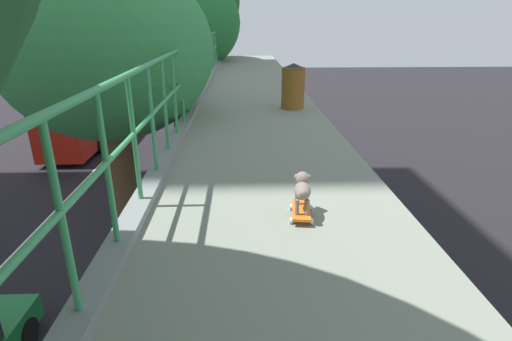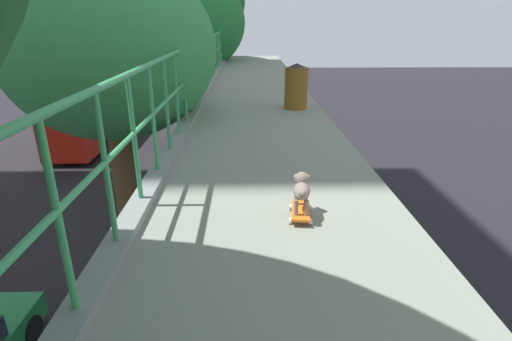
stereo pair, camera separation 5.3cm
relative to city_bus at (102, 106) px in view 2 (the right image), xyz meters
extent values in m
cube|color=gray|center=(8.05, -22.45, 3.42)|extent=(0.20, 34.45, 0.09)
cylinder|color=#379959|center=(8.05, -22.45, 4.60)|extent=(0.06, 34.45, 0.06)
cylinder|color=#379959|center=(8.05, -22.45, 4.09)|extent=(0.04, 34.45, 0.04)
cylinder|color=#379959|center=(8.05, -22.45, 4.03)|extent=(0.04, 0.04, 1.14)
cylinder|color=#379959|center=(8.05, -21.69, 4.03)|extent=(0.04, 0.04, 1.14)
cylinder|color=#379959|center=(8.05, -20.93, 4.03)|extent=(0.04, 0.04, 1.14)
cylinder|color=#379959|center=(8.05, -20.18, 4.03)|extent=(0.04, 0.04, 1.14)
cylinder|color=#379959|center=(8.05, -19.42, 4.03)|extent=(0.04, 0.04, 1.14)
cylinder|color=#379959|center=(8.05, -18.66, 4.03)|extent=(0.04, 0.04, 1.14)
cylinder|color=#379959|center=(8.05, -17.90, 4.03)|extent=(0.04, 0.04, 1.14)
cylinder|color=#379959|center=(8.05, -17.15, 4.03)|extent=(0.04, 0.04, 1.14)
cylinder|color=#379959|center=(8.05, -16.39, 4.03)|extent=(0.04, 0.04, 1.14)
cylinder|color=#379959|center=(8.05, -15.63, 4.03)|extent=(0.04, 0.04, 1.14)
cylinder|color=#379959|center=(8.05, -14.88, 4.03)|extent=(0.04, 0.04, 1.14)
cylinder|color=#379959|center=(8.05, -14.12, 4.03)|extent=(0.04, 0.04, 1.14)
cylinder|color=#379959|center=(8.05, -13.36, 4.03)|extent=(0.04, 0.04, 1.14)
cylinder|color=#379959|center=(8.05, -12.60, 4.03)|extent=(0.04, 0.04, 1.14)
cylinder|color=#379959|center=(8.05, -11.85, 4.03)|extent=(0.04, 0.04, 1.14)
cylinder|color=#379959|center=(8.05, -11.09, 4.03)|extent=(0.04, 0.04, 1.14)
cylinder|color=#379959|center=(8.05, -10.33, 4.03)|extent=(0.04, 0.04, 1.14)
cylinder|color=#379959|center=(8.05, -9.58, 4.03)|extent=(0.04, 0.04, 1.14)
cylinder|color=#379959|center=(8.05, -8.82, 4.03)|extent=(0.04, 0.04, 1.14)
cylinder|color=#379959|center=(8.05, -8.06, 4.03)|extent=(0.04, 0.04, 1.14)
cylinder|color=#379959|center=(8.05, -7.30, 4.03)|extent=(0.04, 0.04, 1.14)
cylinder|color=#379959|center=(8.05, -6.55, 4.03)|extent=(0.04, 0.04, 1.14)
cylinder|color=#379959|center=(8.05, -5.79, 4.03)|extent=(0.04, 0.04, 1.14)
cylinder|color=black|center=(4.11, -17.21, -1.56)|extent=(0.18, 0.65, 0.65)
cube|color=red|center=(0.00, 0.00, -0.08)|extent=(2.34, 11.92, 3.05)
cube|color=black|center=(0.00, 0.00, 0.45)|extent=(2.36, 10.96, 0.70)
cylinder|color=black|center=(1.12, 4.17, -1.41)|extent=(0.28, 0.96, 0.96)
cylinder|color=black|center=(-1.12, 4.17, -1.41)|extent=(0.28, 0.96, 0.96)
cylinder|color=black|center=(1.12, -3.28, -1.41)|extent=(0.28, 0.96, 0.96)
cylinder|color=black|center=(-1.12, -3.28, -1.41)|extent=(0.28, 0.96, 0.96)
cylinder|color=brown|center=(6.64, -17.03, 0.81)|extent=(0.52, 0.52, 5.39)
ellipsoid|color=#378E4A|center=(6.64, -17.03, 4.54)|extent=(3.75, 3.75, 3.17)
cylinder|color=#4C4025|center=(6.14, -6.51, 0.73)|extent=(0.59, 0.59, 5.24)
ellipsoid|color=#227133|center=(6.14, -6.51, 4.93)|extent=(5.71, 5.71, 4.49)
cylinder|color=#523626|center=(6.29, -0.97, 1.29)|extent=(0.50, 0.50, 6.36)
ellipsoid|color=#245D26|center=(6.29, -0.97, 5.95)|extent=(5.37, 5.37, 4.45)
cube|color=orange|center=(9.53, -21.19, 3.44)|extent=(0.21, 0.43, 0.02)
cylinder|color=white|center=(9.64, -21.07, 3.40)|extent=(0.03, 0.06, 0.05)
cylinder|color=white|center=(9.46, -21.05, 3.40)|extent=(0.03, 0.06, 0.05)
cylinder|color=white|center=(9.60, -21.34, 3.40)|extent=(0.03, 0.06, 0.05)
cylinder|color=white|center=(9.42, -21.31, 3.40)|extent=(0.03, 0.06, 0.05)
cylinder|color=gray|center=(9.59, -21.10, 3.52)|extent=(0.04, 0.04, 0.14)
cylinder|color=gray|center=(9.50, -21.09, 3.52)|extent=(0.04, 0.04, 0.14)
cylinder|color=gray|center=(9.56, -21.31, 3.52)|extent=(0.04, 0.04, 0.14)
cylinder|color=gray|center=(9.47, -21.30, 3.52)|extent=(0.04, 0.04, 0.14)
ellipsoid|color=gray|center=(9.53, -21.20, 3.63)|extent=(0.18, 0.30, 0.13)
sphere|color=gray|center=(9.54, -21.08, 3.70)|extent=(0.13, 0.13, 0.13)
ellipsoid|color=gray|center=(9.55, -21.03, 3.69)|extent=(0.05, 0.06, 0.04)
sphere|color=gray|center=(9.59, -21.09, 3.72)|extent=(0.05, 0.05, 0.05)
sphere|color=gray|center=(9.50, -21.08, 3.72)|extent=(0.05, 0.05, 0.05)
sphere|color=gray|center=(9.51, -21.35, 3.67)|extent=(0.07, 0.07, 0.07)
cylinder|color=brown|center=(10.02, -16.58, 3.77)|extent=(0.46, 0.46, 0.80)
cone|color=black|center=(10.02, -16.58, 4.20)|extent=(0.47, 0.47, 0.10)
camera|label=1|loc=(9.01, -24.32, 5.03)|focal=27.49mm
camera|label=2|loc=(9.06, -24.32, 5.03)|focal=27.49mm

